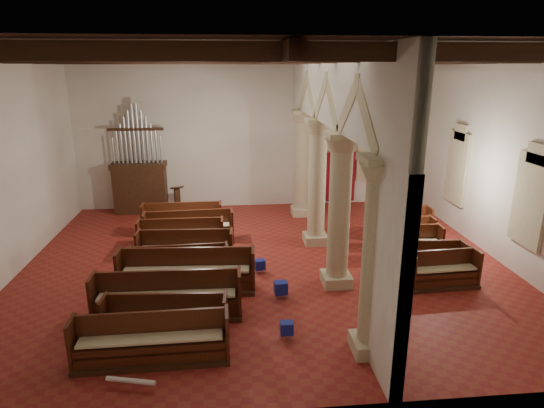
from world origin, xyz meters
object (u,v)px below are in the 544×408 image
Objects in this scene: lectern at (178,202)px; aisle_pew_0 at (442,275)px; processional_banner at (380,187)px; pipe_organ at (140,178)px; nave_pew_0 at (152,347)px.

lectern reaches higher than aisle_pew_0.
lectern is at bearing 177.47° from processional_banner.
lectern is 0.60× the size of aisle_pew_0.
aisle_pew_0 is (7.61, -7.06, -0.15)m from lectern.
pipe_organ is at bearing 147.98° from lectern.
pipe_organ reaches higher than processional_banner.
aisle_pew_0 is at bearing -39.17° from pipe_organ.
aisle_pew_0 is (-0.71, -7.37, -0.46)m from processional_banner.
pipe_organ is 9.78m from processional_banner.
aisle_pew_0 is at bearing -62.20° from lectern.
processional_banner is 1.21× the size of aisle_pew_0.
processional_banner is 12.65m from nave_pew_0.
lectern reaches higher than nave_pew_0.
nave_pew_0 is 1.58× the size of aisle_pew_0.
pipe_organ reaches higher than nave_pew_0.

